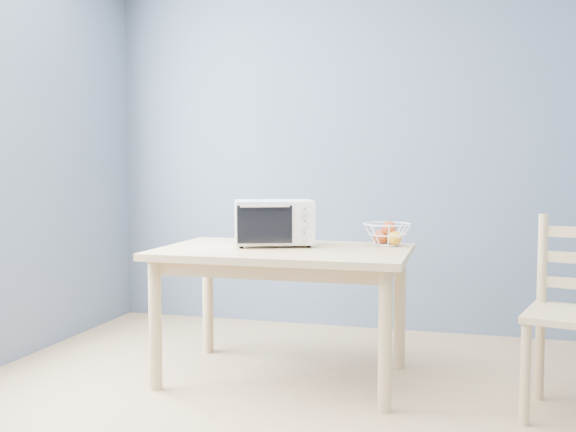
# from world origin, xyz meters

# --- Properties ---
(room) EXTENTS (4.01, 4.51, 2.61)m
(room) POSITION_xyz_m (0.00, 0.00, 1.30)
(room) COLOR tan
(room) RESTS_ON ground
(dining_table) EXTENTS (1.40, 0.90, 0.75)m
(dining_table) POSITION_xyz_m (-0.29, 0.94, 0.65)
(dining_table) COLOR #DFC086
(dining_table) RESTS_ON ground
(toaster_oven) EXTENTS (0.53, 0.46, 0.27)m
(toaster_oven) POSITION_xyz_m (-0.39, 1.04, 0.89)
(toaster_oven) COLOR white
(toaster_oven) RESTS_ON dining_table
(fruit_basket) EXTENTS (0.33, 0.33, 0.14)m
(fruit_basket) POSITION_xyz_m (0.27, 1.22, 0.82)
(fruit_basket) COLOR white
(fruit_basket) RESTS_ON dining_table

